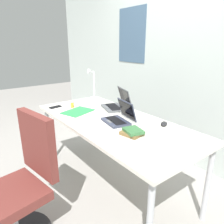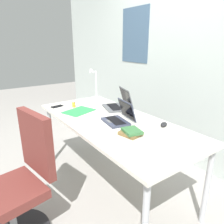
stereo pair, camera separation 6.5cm
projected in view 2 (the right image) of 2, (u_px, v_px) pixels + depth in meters
The scene contains 12 objects.
ground_plane at pixel (112, 184), 2.26m from camera, with size 12.00×12.00×0.00m, color gray.
wall_back at pixel (189, 56), 2.45m from camera, with size 6.00×0.13×2.60m.
desk at pixel (112, 125), 2.04m from camera, with size 1.80×0.80×0.74m.
desk_lamp at pixel (94, 84), 2.74m from camera, with size 0.12×0.18×0.40m.
laptop_back_left at pixel (118, 104), 2.38m from camera, with size 0.38×0.36×0.23m.
laptop_near_mouse at pixel (119, 118), 1.96m from camera, with size 0.31×0.29×0.20m.
computer_mouse at pixel (164, 124), 1.87m from camera, with size 0.06×0.10×0.03m, color black.
cell_phone at pixel (57, 106), 2.44m from camera, with size 0.06×0.14×0.01m, color black.
pill_bottle at pixel (74, 104), 2.41m from camera, with size 0.04×0.04×0.08m.
book_stack at pixel (131, 132), 1.69m from camera, with size 0.19×0.18×0.05m.
paper_folder_front_right at pixel (79, 111), 2.27m from camera, with size 0.23×0.31×0.01m, color green.
office_chair at pixel (20, 190), 1.57m from camera, with size 0.52×0.57×0.97m.
Camera 2 is at (1.56, -1.09, 1.45)m, focal length 33.71 mm.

